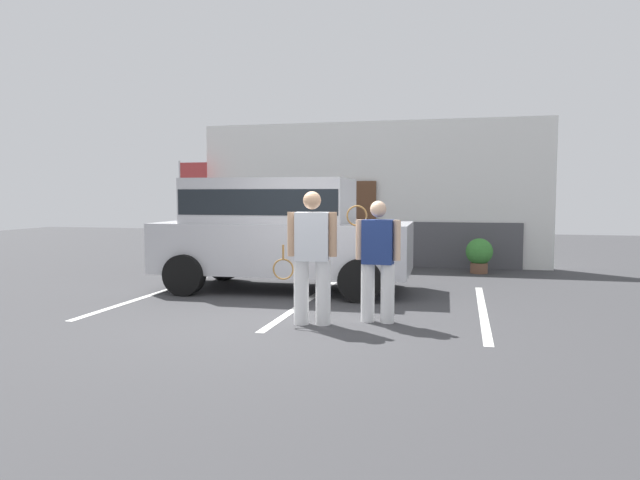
# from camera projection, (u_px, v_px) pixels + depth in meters

# --- Properties ---
(ground_plane) EXTENTS (40.00, 40.00, 0.00)m
(ground_plane) POSITION_uv_depth(u_px,v_px,m) (292.00, 322.00, 7.94)
(ground_plane) COLOR #38383A
(parking_stripe_0) EXTENTS (0.12, 4.40, 0.01)m
(parking_stripe_0) POSITION_uv_depth(u_px,v_px,m) (151.00, 295.00, 10.12)
(parking_stripe_0) COLOR silver
(parking_stripe_0) RESTS_ON ground_plane
(parking_stripe_1) EXTENTS (0.12, 4.40, 0.01)m
(parking_stripe_1) POSITION_uv_depth(u_px,v_px,m) (305.00, 302.00, 9.45)
(parking_stripe_1) COLOR silver
(parking_stripe_1) RESTS_ON ground_plane
(parking_stripe_2) EXTENTS (0.12, 4.40, 0.01)m
(parking_stripe_2) POSITION_uv_depth(u_px,v_px,m) (483.00, 310.00, 8.78)
(parking_stripe_2) COLOR silver
(parking_stripe_2) RESTS_ON ground_plane
(house_frontage) EXTENTS (8.70, 0.40, 3.57)m
(house_frontage) POSITION_uv_depth(u_px,v_px,m) (370.00, 198.00, 14.45)
(house_frontage) COLOR white
(house_frontage) RESTS_ON ground_plane
(parked_suv) EXTENTS (4.65, 2.26, 2.05)m
(parked_suv) POSITION_uv_depth(u_px,v_px,m) (279.00, 228.00, 10.62)
(parked_suv) COLOR #B7B7BC
(parked_suv) RESTS_ON ground_plane
(tennis_player_man) EXTENTS (0.92, 0.34, 1.80)m
(tennis_player_man) POSITION_uv_depth(u_px,v_px,m) (312.00, 256.00, 7.75)
(tennis_player_man) COLOR white
(tennis_player_man) RESTS_ON ground_plane
(tennis_player_woman) EXTENTS (0.76, 0.27, 1.67)m
(tennis_player_woman) POSITION_uv_depth(u_px,v_px,m) (378.00, 259.00, 7.89)
(tennis_player_woman) COLOR white
(tennis_player_woman) RESTS_ON ground_plane
(potted_plant_by_porch) EXTENTS (0.60, 0.60, 0.79)m
(potted_plant_by_porch) POSITION_uv_depth(u_px,v_px,m) (479.00, 254.00, 12.92)
(potted_plant_by_porch) COLOR brown
(potted_plant_by_porch) RESTS_ON ground_plane
(flag_pole) EXTENTS (0.80, 0.05, 2.65)m
(flag_pole) POSITION_uv_depth(u_px,v_px,m) (187.00, 191.00, 15.08)
(flag_pole) COLOR silver
(flag_pole) RESTS_ON ground_plane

